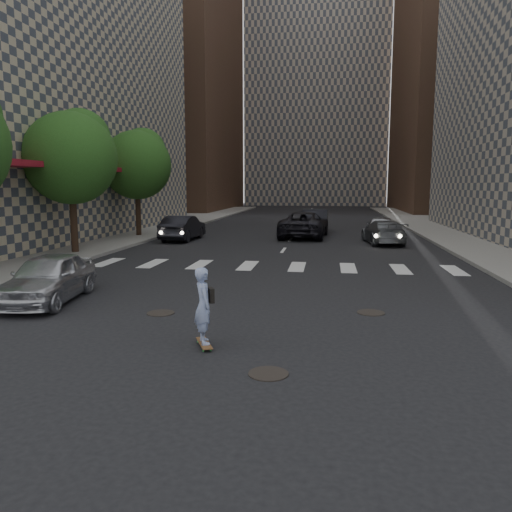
{
  "coord_description": "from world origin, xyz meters",
  "views": [
    {
      "loc": [
        2.16,
        -10.68,
        3.24
      ],
      "look_at": [
        0.23,
        2.76,
        1.3
      ],
      "focal_mm": 35.0,
      "sensor_mm": 36.0,
      "label": 1
    }
  ],
  "objects": [
    {
      "name": "traffic_car_d",
      "position": [
        5.34,
        20.0,
        0.72
      ],
      "size": [
        2.07,
        4.35,
        1.44
      ],
      "primitive_type": "imported",
      "rotation": [
        0.0,
        0.0,
        3.05
      ],
      "color": "#9EA0A5",
      "rests_on": "ground"
    },
    {
      "name": "manhole_b",
      "position": [
        -2.0,
        1.2,
        0.01
      ],
      "size": [
        0.7,
        0.7,
        0.02
      ],
      "primitive_type": "cylinder",
      "color": "black",
      "rests_on": "ground"
    },
    {
      "name": "manhole_a",
      "position": [
        1.2,
        -2.5,
        0.01
      ],
      "size": [
        0.7,
        0.7,
        0.02
      ],
      "primitive_type": "cylinder",
      "color": "black",
      "rests_on": "ground"
    },
    {
      "name": "silver_sedan",
      "position": [
        -5.5,
        2.0,
        0.68
      ],
      "size": [
        2.09,
        4.17,
        1.36
      ],
      "primitive_type": "imported",
      "rotation": [
        0.0,
        0.0,
        0.12
      ],
      "color": "silver",
      "rests_on": "ground"
    },
    {
      "name": "traffic_car_c",
      "position": [
        0.74,
        20.31,
        0.8
      ],
      "size": [
        3.05,
        5.93,
        1.6
      ],
      "primitive_type": "imported",
      "rotation": [
        0.0,
        0.0,
        3.07
      ],
      "color": "black",
      "rests_on": "ground"
    },
    {
      "name": "manhole_c",
      "position": [
        3.3,
        2.0,
        0.01
      ],
      "size": [
        0.7,
        0.7,
        0.02
      ],
      "primitive_type": "cylinder",
      "color": "black",
      "rests_on": "ground"
    },
    {
      "name": "tower_center",
      "position": [
        0.0,
        78.0,
        24.0
      ],
      "size": [
        22.0,
        20.0,
        48.0
      ],
      "primitive_type": "cube",
      "color": "#ADA08E",
      "rests_on": "ground"
    },
    {
      "name": "tree_b",
      "position": [
        -9.45,
        11.14,
        4.65
      ],
      "size": [
        4.2,
        4.2,
        6.6
      ],
      "color": "#382619",
      "rests_on": "sidewalk_left"
    },
    {
      "name": "ground",
      "position": [
        0.0,
        0.0,
        0.0
      ],
      "size": [
        160.0,
        160.0,
        0.0
      ],
      "primitive_type": "plane",
      "color": "black",
      "rests_on": "ground"
    },
    {
      "name": "traffic_car_e",
      "position": [
        1.31,
        24.0,
        0.8
      ],
      "size": [
        1.73,
        4.88,
        1.61
      ],
      "primitive_type": "imported",
      "rotation": [
        0.0,
        0.0,
        3.14
      ],
      "color": "black",
      "rests_on": "ground"
    },
    {
      "name": "sidewalk_left",
      "position": [
        -14.5,
        20.0,
        0.07
      ],
      "size": [
        13.0,
        80.0,
        0.15
      ],
      "primitive_type": "cube",
      "color": "gray",
      "rests_on": "ground"
    },
    {
      "name": "skateboarder",
      "position": [
        -0.25,
        -1.22,
        0.85
      ],
      "size": [
        0.57,
        0.83,
        1.63
      ],
      "rotation": [
        0.0,
        0.0,
        0.43
      ],
      "color": "brown",
      "rests_on": "ground"
    },
    {
      "name": "traffic_car_b",
      "position": [
        5.24,
        17.62,
        0.65
      ],
      "size": [
        2.3,
        4.68,
        1.31
      ],
      "primitive_type": "imported",
      "rotation": [
        0.0,
        0.0,
        3.25
      ],
      "color": "#5A5D62",
      "rests_on": "ground"
    },
    {
      "name": "tower_right",
      "position": [
        20.0,
        55.0,
        18.0
      ],
      "size": [
        18.0,
        24.0,
        36.0
      ],
      "primitive_type": "cube",
      "color": "brown",
      "rests_on": "ground"
    },
    {
      "name": "tree_c",
      "position": [
        -9.45,
        19.14,
        4.65
      ],
      "size": [
        4.2,
        4.2,
        6.6
      ],
      "color": "#382619",
      "rests_on": "sidewalk_left"
    },
    {
      "name": "tower_left",
      "position": [
        -20.0,
        55.0,
        20.0
      ],
      "size": [
        18.0,
        24.0,
        40.0
      ],
      "primitive_type": "cube",
      "color": "brown",
      "rests_on": "ground"
    },
    {
      "name": "traffic_car_a",
      "position": [
        -6.29,
        17.76,
        0.73
      ],
      "size": [
        1.69,
        4.48,
        1.46
      ],
      "primitive_type": "imported",
      "rotation": [
        0.0,
        0.0,
        3.11
      ],
      "color": "black",
      "rests_on": "ground"
    }
  ]
}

